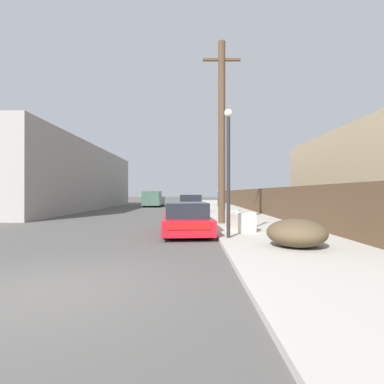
{
  "coord_description": "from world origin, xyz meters",
  "views": [
    {
      "loc": [
        2.34,
        -4.64,
        1.57
      ],
      "look_at": [
        2.32,
        9.3,
        1.61
      ],
      "focal_mm": 28.0,
      "sensor_mm": 36.0,
      "label": 1
    }
  ],
  "objects_px": {
    "discarded_fridge": "(240,221)",
    "parked_sports_car_red": "(186,219)",
    "street_lamp": "(229,162)",
    "pedestrian": "(219,198)",
    "pickup_truck": "(154,199)",
    "brush_pile": "(297,233)",
    "utility_pole": "(222,130)",
    "car_parked_mid": "(191,205)"
  },
  "relations": [
    {
      "from": "parked_sports_car_red",
      "to": "car_parked_mid",
      "type": "height_order",
      "value": "car_parked_mid"
    },
    {
      "from": "pedestrian",
      "to": "car_parked_mid",
      "type": "bearing_deg",
      "value": -109.37
    },
    {
      "from": "pickup_truck",
      "to": "brush_pile",
      "type": "height_order",
      "value": "pickup_truck"
    },
    {
      "from": "parked_sports_car_red",
      "to": "street_lamp",
      "type": "bearing_deg",
      "value": -56.9
    },
    {
      "from": "car_parked_mid",
      "to": "street_lamp",
      "type": "bearing_deg",
      "value": -85.36
    },
    {
      "from": "street_lamp",
      "to": "discarded_fridge",
      "type": "bearing_deg",
      "value": 71.08
    },
    {
      "from": "parked_sports_car_red",
      "to": "pedestrian",
      "type": "relative_size",
      "value": 2.55
    },
    {
      "from": "pedestrian",
      "to": "street_lamp",
      "type": "bearing_deg",
      "value": -94.35
    },
    {
      "from": "car_parked_mid",
      "to": "pickup_truck",
      "type": "relative_size",
      "value": 0.75
    },
    {
      "from": "pickup_truck",
      "to": "discarded_fridge",
      "type": "bearing_deg",
      "value": 106.12
    },
    {
      "from": "brush_pile",
      "to": "street_lamp",
      "type": "bearing_deg",
      "value": 134.58
    },
    {
      "from": "parked_sports_car_red",
      "to": "car_parked_mid",
      "type": "xyz_separation_m",
      "value": [
        0.13,
        11.63,
        0.11
      ]
    },
    {
      "from": "discarded_fridge",
      "to": "brush_pile",
      "type": "bearing_deg",
      "value": -84.98
    },
    {
      "from": "car_parked_mid",
      "to": "brush_pile",
      "type": "distance_m",
      "value": 15.42
    },
    {
      "from": "discarded_fridge",
      "to": "parked_sports_car_red",
      "type": "bearing_deg",
      "value": 173.4
    },
    {
      "from": "discarded_fridge",
      "to": "parked_sports_car_red",
      "type": "distance_m",
      "value": 2.08
    },
    {
      "from": "street_lamp",
      "to": "pedestrian",
      "type": "height_order",
      "value": "street_lamp"
    },
    {
      "from": "parked_sports_car_red",
      "to": "pedestrian",
      "type": "xyz_separation_m",
      "value": [
        3.07,
        19.99,
        0.51
      ]
    },
    {
      "from": "car_parked_mid",
      "to": "utility_pole",
      "type": "xyz_separation_m",
      "value": [
        1.52,
        -8.87,
        3.89
      ]
    },
    {
      "from": "discarded_fridge",
      "to": "street_lamp",
      "type": "distance_m",
      "value": 2.95
    },
    {
      "from": "car_parked_mid",
      "to": "pickup_truck",
      "type": "height_order",
      "value": "pickup_truck"
    },
    {
      "from": "car_parked_mid",
      "to": "utility_pole",
      "type": "bearing_deg",
      "value": -81.02
    },
    {
      "from": "pickup_truck",
      "to": "street_lamp",
      "type": "xyz_separation_m",
      "value": [
        5.55,
        -24.42,
        1.68
      ]
    },
    {
      "from": "discarded_fridge",
      "to": "street_lamp",
      "type": "bearing_deg",
      "value": -118.56
    },
    {
      "from": "discarded_fridge",
      "to": "brush_pile",
      "type": "distance_m",
      "value": 3.74
    },
    {
      "from": "car_parked_mid",
      "to": "street_lamp",
      "type": "height_order",
      "value": "street_lamp"
    },
    {
      "from": "car_parked_mid",
      "to": "brush_pile",
      "type": "xyz_separation_m",
      "value": [
        2.9,
        -15.14,
        -0.17
      ]
    },
    {
      "from": "pickup_truck",
      "to": "brush_pile",
      "type": "distance_m",
      "value": 27.04
    },
    {
      "from": "parked_sports_car_red",
      "to": "brush_pile",
      "type": "height_order",
      "value": "parked_sports_car_red"
    },
    {
      "from": "brush_pile",
      "to": "parked_sports_car_red",
      "type": "bearing_deg",
      "value": 130.78
    },
    {
      "from": "discarded_fridge",
      "to": "car_parked_mid",
      "type": "relative_size",
      "value": 0.4
    },
    {
      "from": "discarded_fridge",
      "to": "utility_pole",
      "type": "relative_size",
      "value": 0.21
    },
    {
      "from": "pickup_truck",
      "to": "brush_pile",
      "type": "bearing_deg",
      "value": 106.0
    },
    {
      "from": "street_lamp",
      "to": "pedestrian",
      "type": "bearing_deg",
      "value": 85.65
    },
    {
      "from": "pickup_truck",
      "to": "utility_pole",
      "type": "xyz_separation_m",
      "value": [
        5.8,
        -19.79,
        3.67
      ]
    },
    {
      "from": "parked_sports_car_red",
      "to": "street_lamp",
      "type": "height_order",
      "value": "street_lamp"
    },
    {
      "from": "utility_pole",
      "to": "pedestrian",
      "type": "relative_size",
      "value": 4.79
    },
    {
      "from": "street_lamp",
      "to": "brush_pile",
      "type": "height_order",
      "value": "street_lamp"
    },
    {
      "from": "utility_pole",
      "to": "pedestrian",
      "type": "height_order",
      "value": "utility_pole"
    },
    {
      "from": "discarded_fridge",
      "to": "street_lamp",
      "type": "xyz_separation_m",
      "value": [
        -0.68,
        -1.97,
        2.09
      ]
    },
    {
      "from": "discarded_fridge",
      "to": "brush_pile",
      "type": "relative_size",
      "value": 1.09
    },
    {
      "from": "discarded_fridge",
      "to": "pedestrian",
      "type": "relative_size",
      "value": 0.99
    }
  ]
}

